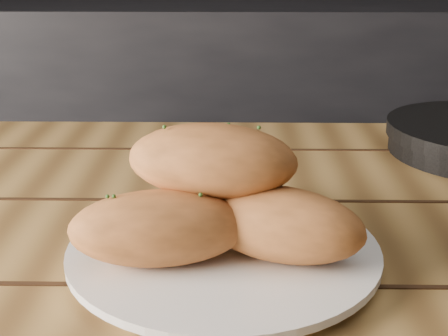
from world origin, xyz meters
TOP-DOWN VIEW (x-y plane):
  - counter at (0.00, 1.70)m, footprint 2.80×0.60m
  - table at (-0.31, 0.56)m, footprint 1.37×0.91m
  - plate at (-0.44, 0.51)m, footprint 0.30×0.30m
  - bread_rolls at (-0.45, 0.50)m, footprint 0.28×0.22m

SIDE VIEW (x-z plane):
  - counter at x=0.00m, z-range 0.00..0.90m
  - table at x=-0.31m, z-range 0.27..1.02m
  - plate at x=-0.44m, z-range 0.75..0.77m
  - bread_rolls at x=-0.45m, z-range 0.75..0.88m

